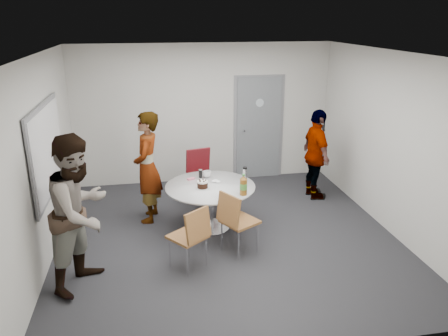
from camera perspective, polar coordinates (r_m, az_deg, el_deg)
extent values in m
plane|color=black|center=(6.71, 0.45, -8.90)|extent=(5.00, 5.00, 0.00)
plane|color=silver|center=(5.94, 0.53, 14.73)|extent=(5.00, 5.00, 0.00)
plane|color=beige|center=(8.58, -2.63, 7.02)|extent=(5.00, 0.00, 5.00)
plane|color=beige|center=(6.25, -22.66, 0.82)|extent=(0.00, 5.00, 5.00)
plane|color=beige|center=(7.08, 20.83, 3.09)|extent=(0.00, 5.00, 5.00)
plane|color=beige|center=(3.94, 7.31, -8.45)|extent=(5.00, 0.00, 5.00)
cube|color=slate|center=(8.84, 4.55, 5.18)|extent=(0.90, 0.05, 2.05)
cube|color=gray|center=(8.86, 4.51, 5.22)|extent=(1.02, 0.04, 2.12)
cylinder|color=#B2BFC6|center=(8.69, 4.69, 8.49)|extent=(0.16, 0.01, 0.16)
cylinder|color=silver|center=(8.71, 2.60, 4.97)|extent=(0.04, 0.14, 0.04)
cube|color=gray|center=(6.40, -22.12, 2.24)|extent=(0.03, 1.90, 1.25)
cube|color=white|center=(6.40, -21.94, 2.25)|extent=(0.01, 1.78, 1.13)
cylinder|color=silver|center=(6.67, -1.81, -2.44)|extent=(1.38, 1.38, 0.03)
cylinder|color=silver|center=(6.81, -1.78, -5.16)|extent=(0.09, 0.09, 0.67)
cylinder|color=silver|center=(6.96, -1.75, -7.72)|extent=(0.59, 0.59, 0.02)
cylinder|color=silver|center=(6.57, -2.81, -2.62)|extent=(0.21, 0.21, 0.01)
cylinder|color=black|center=(6.56, -2.82, -2.24)|extent=(0.16, 0.16, 0.09)
cylinder|color=white|center=(6.54, -2.83, -1.79)|extent=(0.16, 0.16, 0.02)
cylinder|color=brown|center=(6.29, 2.55, -2.49)|extent=(0.10, 0.10, 0.24)
cylinder|color=#498E38|center=(6.29, 2.55, -2.41)|extent=(0.11, 0.11, 0.09)
cone|color=brown|center=(6.24, 2.57, -1.24)|extent=(0.10, 0.10, 0.05)
cylinder|color=#448F40|center=(6.23, 2.58, -0.92)|extent=(0.04, 0.04, 0.03)
imported|color=white|center=(7.00, -2.26, -0.80)|extent=(0.18, 0.18, 0.10)
cylinder|color=black|center=(6.97, -3.09, -0.76)|extent=(0.06, 0.06, 0.13)
cylinder|color=silver|center=(6.90, 2.74, -0.79)|extent=(0.07, 0.07, 0.17)
cylinder|color=black|center=(6.87, 2.75, 0.00)|extent=(0.07, 0.07, 0.03)
cube|color=#D76B84|center=(6.93, -4.34, -1.42)|extent=(0.14, 0.11, 0.02)
ellipsoid|color=white|center=(6.80, -1.04, -1.75)|extent=(0.18, 0.18, 0.03)
cube|color=brown|center=(5.77, -4.79, -8.90)|extent=(0.59, 0.59, 0.04)
cube|color=brown|center=(5.54, -3.42, -7.48)|extent=(0.37, 0.32, 0.40)
cylinder|color=silver|center=(6.09, -4.66, -9.70)|extent=(0.02, 0.02, 0.45)
cylinder|color=silver|center=(5.90, -7.11, -10.85)|extent=(0.02, 0.02, 0.45)
cylinder|color=silver|center=(5.88, -2.34, -10.81)|extent=(0.02, 0.02, 0.45)
cylinder|color=silver|center=(5.68, -4.80, -12.06)|extent=(0.02, 0.02, 0.45)
cube|color=brown|center=(6.11, 2.07, -6.98)|extent=(0.60, 0.60, 0.04)
cube|color=brown|center=(5.88, 0.59, -5.47)|extent=(0.29, 0.41, 0.42)
cylinder|color=silver|center=(6.21, 4.38, -8.98)|extent=(0.02, 0.02, 0.47)
cylinder|color=silver|center=(6.44, 2.16, -7.86)|extent=(0.02, 0.02, 0.47)
cylinder|color=silver|center=(6.00, 1.92, -10.04)|extent=(0.02, 0.02, 0.47)
cylinder|color=silver|center=(6.23, -0.28, -8.82)|extent=(0.02, 0.02, 0.47)
cube|color=#5E1218|center=(7.65, -2.81, -1.23)|extent=(0.55, 0.55, 0.04)
cube|color=#5E1218|center=(7.76, -3.42, 1.03)|extent=(0.45, 0.20, 0.44)
cylinder|color=silver|center=(7.52, -3.60, -3.64)|extent=(0.02, 0.02, 0.49)
cylinder|color=silver|center=(7.64, -0.98, -3.21)|extent=(0.02, 0.02, 0.49)
cylinder|color=silver|center=(7.85, -4.54, -2.66)|extent=(0.02, 0.02, 0.49)
cylinder|color=silver|center=(7.96, -2.01, -2.27)|extent=(0.02, 0.02, 0.49)
imported|color=#A5C6EA|center=(7.02, -9.97, 0.07)|extent=(0.54, 0.72, 1.79)
imported|color=white|center=(5.49, -18.28, -5.49)|extent=(1.09, 1.17, 1.92)
imported|color=black|center=(7.97, 11.95, 1.70)|extent=(0.42, 0.97, 1.64)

